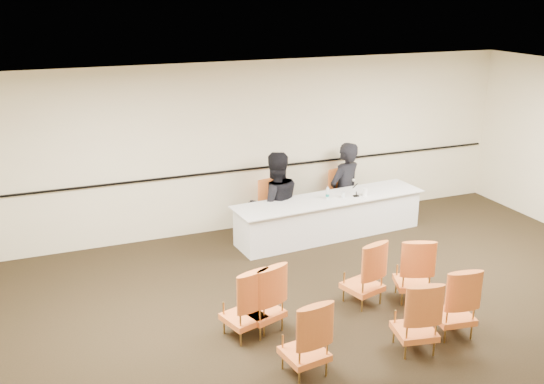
{
  "coord_description": "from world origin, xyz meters",
  "views": [
    {
      "loc": [
        -3.61,
        -5.82,
        4.14
      ],
      "look_at": [
        -0.26,
        2.6,
        1.1
      ],
      "focal_mm": 40.0,
      "sensor_mm": 36.0,
      "label": 1
    }
  ],
  "objects_px": {
    "drinking_glass": "(343,195)",
    "coffee_cup": "(365,192)",
    "panelist_main_chair": "(344,196)",
    "aud_chair_back_right": "(454,300)",
    "water_bottle": "(328,193)",
    "aud_chair_front_right": "(413,268)",
    "microphone": "(356,189)",
    "panelist_main": "(344,194)",
    "aud_chair_back_left": "(305,336)",
    "panelist_second": "(275,206)",
    "aud_chair_front_mid": "(363,272)",
    "aud_chair_front_left": "(262,296)",
    "panel_table": "(329,217)",
    "panelist_second_chair": "(275,208)",
    "aud_chair_extra": "(244,302)",
    "aud_chair_back_mid": "(416,314)"
  },
  "relations": [
    {
      "from": "drinking_glass",
      "to": "coffee_cup",
      "type": "distance_m",
      "value": 0.4
    },
    {
      "from": "panelist_main_chair",
      "to": "aud_chair_back_right",
      "type": "xyz_separation_m",
      "value": [
        -0.63,
        -4.04,
        0.0
      ]
    },
    {
      "from": "water_bottle",
      "to": "aud_chair_front_right",
      "type": "height_order",
      "value": "aud_chair_front_right"
    },
    {
      "from": "microphone",
      "to": "drinking_glass",
      "type": "bearing_deg",
      "value": 178.33
    },
    {
      "from": "panelist_main",
      "to": "aud_chair_back_right",
      "type": "bearing_deg",
      "value": 59.38
    },
    {
      "from": "microphone",
      "to": "aud_chair_back_left",
      "type": "bearing_deg",
      "value": -118.09
    },
    {
      "from": "microphone",
      "to": "water_bottle",
      "type": "height_order",
      "value": "microphone"
    },
    {
      "from": "panelist_second",
      "to": "coffee_cup",
      "type": "xyz_separation_m",
      "value": [
        1.47,
        -0.59,
        0.26
      ]
    },
    {
      "from": "aud_chair_front_mid",
      "to": "aud_chair_front_left",
      "type": "bearing_deg",
      "value": 170.11
    },
    {
      "from": "aud_chair_back_right",
      "to": "aud_chair_front_right",
      "type": "bearing_deg",
      "value": 95.26
    },
    {
      "from": "panel_table",
      "to": "panelist_second_chair",
      "type": "height_order",
      "value": "panelist_second_chair"
    },
    {
      "from": "panelist_second",
      "to": "aud_chair_front_left",
      "type": "xyz_separation_m",
      "value": [
        -1.37,
        -2.96,
        -0.03
      ]
    },
    {
      "from": "aud_chair_back_left",
      "to": "panelist_main_chair",
      "type": "bearing_deg",
      "value": 48.76
    },
    {
      "from": "aud_chair_extra",
      "to": "aud_chair_back_left",
      "type": "bearing_deg",
      "value": -86.18
    },
    {
      "from": "aud_chair_back_right",
      "to": "panelist_second",
      "type": "bearing_deg",
      "value": 110.39
    },
    {
      "from": "microphone",
      "to": "drinking_glass",
      "type": "relative_size",
      "value": 2.87
    },
    {
      "from": "panel_table",
      "to": "microphone",
      "type": "xyz_separation_m",
      "value": [
        0.46,
        -0.1,
        0.49
      ]
    },
    {
      "from": "microphone",
      "to": "aud_chair_front_right",
      "type": "bearing_deg",
      "value": -91.6
    },
    {
      "from": "drinking_glass",
      "to": "panelist_main",
      "type": "bearing_deg",
      "value": 59.3
    },
    {
      "from": "aud_chair_front_mid",
      "to": "aud_chair_back_right",
      "type": "distance_m",
      "value": 1.29
    },
    {
      "from": "aud_chair_back_left",
      "to": "aud_chair_back_mid",
      "type": "xyz_separation_m",
      "value": [
        1.42,
        -0.06,
        0.0
      ]
    },
    {
      "from": "panelist_second",
      "to": "aud_chair_front_right",
      "type": "xyz_separation_m",
      "value": [
        0.87,
        -2.98,
        -0.03
      ]
    },
    {
      "from": "panelist_second",
      "to": "microphone",
      "type": "relative_size",
      "value": 6.87
    },
    {
      "from": "panel_table",
      "to": "coffee_cup",
      "type": "height_order",
      "value": "coffee_cup"
    },
    {
      "from": "panelist_second_chair",
      "to": "aud_chair_front_right",
      "type": "height_order",
      "value": "same"
    },
    {
      "from": "panelist_main",
      "to": "aud_chair_back_right",
      "type": "distance_m",
      "value": 4.09
    },
    {
      "from": "aud_chair_back_left",
      "to": "panelist_main",
      "type": "bearing_deg",
      "value": 48.76
    },
    {
      "from": "microphone",
      "to": "aud_chair_back_right",
      "type": "xyz_separation_m",
      "value": [
        -0.49,
        -3.37,
        -0.37
      ]
    },
    {
      "from": "water_bottle",
      "to": "panelist_second_chair",
      "type": "bearing_deg",
      "value": 149.25
    },
    {
      "from": "panelist_second_chair",
      "to": "aud_chair_back_left",
      "type": "xyz_separation_m",
      "value": [
        -1.26,
        -3.99,
        0.0
      ]
    },
    {
      "from": "microphone",
      "to": "aud_chair_front_right",
      "type": "height_order",
      "value": "microphone"
    },
    {
      "from": "drinking_glass",
      "to": "aud_chair_back_right",
      "type": "relative_size",
      "value": 0.11
    },
    {
      "from": "microphone",
      "to": "aud_chair_back_left",
      "type": "height_order",
      "value": "microphone"
    },
    {
      "from": "panelist_main",
      "to": "panelist_main_chair",
      "type": "xyz_separation_m",
      "value": [
        -0.0,
        0.0,
        -0.04
      ]
    },
    {
      "from": "panelist_second",
      "to": "aud_chair_back_right",
      "type": "relative_size",
      "value": 2.08
    },
    {
      "from": "panel_table",
      "to": "panelist_main",
      "type": "distance_m",
      "value": 0.85
    },
    {
      "from": "aud_chair_back_left",
      "to": "aud_chair_front_mid",
      "type": "bearing_deg",
      "value": 31.76
    },
    {
      "from": "water_bottle",
      "to": "aud_chair_extra",
      "type": "distance_m",
      "value": 3.51
    },
    {
      "from": "water_bottle",
      "to": "coffee_cup",
      "type": "distance_m",
      "value": 0.69
    },
    {
      "from": "aud_chair_front_right",
      "to": "aud_chair_back_left",
      "type": "bearing_deg",
      "value": -134.41
    },
    {
      "from": "coffee_cup",
      "to": "aud_chair_extra",
      "type": "xyz_separation_m",
      "value": [
        -3.1,
        -2.41,
        -0.29
      ]
    },
    {
      "from": "panelist_second_chair",
      "to": "drinking_glass",
      "type": "height_order",
      "value": "panelist_second_chair"
    },
    {
      "from": "microphone",
      "to": "drinking_glass",
      "type": "height_order",
      "value": "microphone"
    },
    {
      "from": "aud_chair_front_left",
      "to": "aud_chair_back_right",
      "type": "distance_m",
      "value": 2.39
    },
    {
      "from": "panelist_main_chair",
      "to": "aud_chair_extra",
      "type": "bearing_deg",
      "value": -139.22
    },
    {
      "from": "panel_table",
      "to": "panelist_main",
      "type": "height_order",
      "value": "panelist_main"
    },
    {
      "from": "drinking_glass",
      "to": "aud_chair_front_right",
      "type": "bearing_deg",
      "value": -94.64
    },
    {
      "from": "panelist_second_chair",
      "to": "aud_chair_extra",
      "type": "xyz_separation_m",
      "value": [
        -1.63,
        -3.0,
        0.0
      ]
    },
    {
      "from": "water_bottle",
      "to": "aud_chair_front_mid",
      "type": "height_order",
      "value": "aud_chair_front_mid"
    },
    {
      "from": "panel_table",
      "to": "aud_chair_front_right",
      "type": "xyz_separation_m",
      "value": [
        0.03,
        -2.51,
        0.13
      ]
    }
  ]
}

